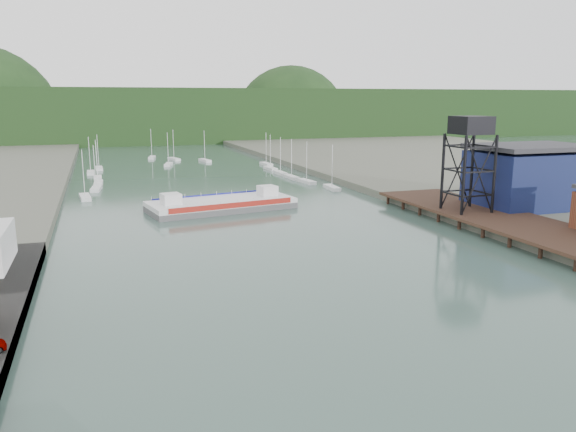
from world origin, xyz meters
TOP-DOWN VIEW (x-y plane):
  - east_pier at (37.00, 45.00)m, footprint 14.00×70.00m
  - lift_tower at (35.00, 58.00)m, footprint 6.50×6.50m
  - blue_shed at (50.00, 60.00)m, footprint 20.50×14.50m
  - marina_sailboats at (0.08, 138.46)m, footprint 57.71×92.65m
  - distant_hills at (-3.98, 301.35)m, footprint 500.00×120.00m
  - chain_ferry at (-2.42, 82.79)m, footprint 28.98×15.57m

SIDE VIEW (x-z plane):
  - marina_sailboats at x=0.08m, z-range -0.10..0.80m
  - chain_ferry at x=-2.42m, z-range -0.84..3.12m
  - east_pier at x=37.00m, z-range 0.67..3.12m
  - blue_shed at x=50.00m, z-range 1.41..12.71m
  - distant_hills at x=-3.98m, z-range -29.62..50.38m
  - lift_tower at x=35.00m, z-range 7.65..23.65m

